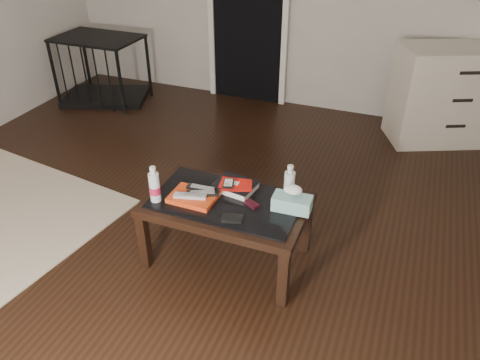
# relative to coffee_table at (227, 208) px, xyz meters

# --- Properties ---
(ground) EXTENTS (5.00, 5.00, 0.00)m
(ground) POSITION_rel_coffee_table_xyz_m (-0.44, 0.15, -0.40)
(ground) COLOR black
(ground) RESTS_ON ground
(doorway) EXTENTS (0.90, 0.08, 2.07)m
(doorway) POSITION_rel_coffee_table_xyz_m (-0.84, 2.62, 0.63)
(doorway) COLOR black
(doorway) RESTS_ON ground
(coffee_table) EXTENTS (1.00, 0.60, 0.46)m
(coffee_table) POSITION_rel_coffee_table_xyz_m (0.00, 0.00, 0.00)
(coffee_table) COLOR black
(coffee_table) RESTS_ON ground
(dresser) EXTENTS (1.30, 0.95, 0.90)m
(dresser) POSITION_rel_coffee_table_xyz_m (1.36, 2.38, 0.05)
(dresser) COLOR beige
(dresser) RESTS_ON ground
(pet_crate) EXTENTS (1.05, 0.87, 0.71)m
(pet_crate) POSITION_rel_coffee_table_xyz_m (-2.34, 1.98, -0.17)
(pet_crate) COLOR black
(pet_crate) RESTS_ON ground
(magazines) EXTENTS (0.28, 0.21, 0.03)m
(magazines) POSITION_rel_coffee_table_xyz_m (-0.19, -0.06, 0.08)
(magazines) COLOR red
(magazines) RESTS_ON coffee_table
(remote_silver) EXTENTS (0.21, 0.10, 0.02)m
(remote_silver) POSITION_rel_coffee_table_xyz_m (-0.20, -0.09, 0.11)
(remote_silver) COLOR #A8A8AC
(remote_silver) RESTS_ON magazines
(remote_black_front) EXTENTS (0.20, 0.12, 0.02)m
(remote_black_front) POSITION_rel_coffee_table_xyz_m (-0.14, -0.04, 0.11)
(remote_black_front) COLOR black
(remote_black_front) RESTS_ON magazines
(remote_black_back) EXTENTS (0.20, 0.06, 0.02)m
(remote_black_back) POSITION_rel_coffee_table_xyz_m (-0.17, 0.01, 0.11)
(remote_black_back) COLOR black
(remote_black_back) RESTS_ON magazines
(textbook) EXTENTS (0.28, 0.24, 0.05)m
(textbook) POSITION_rel_coffee_table_xyz_m (0.01, 0.13, 0.09)
(textbook) COLOR black
(textbook) RESTS_ON coffee_table
(dvd_mailers) EXTENTS (0.21, 0.17, 0.01)m
(dvd_mailers) POSITION_rel_coffee_table_xyz_m (0.01, 0.12, 0.11)
(dvd_mailers) COLOR red
(dvd_mailers) RESTS_ON textbook
(ipod) EXTENTS (0.09, 0.12, 0.02)m
(ipod) POSITION_rel_coffee_table_xyz_m (-0.02, 0.09, 0.12)
(ipod) COLOR black
(ipod) RESTS_ON dvd_mailers
(flip_phone) EXTENTS (0.10, 0.09, 0.02)m
(flip_phone) POSITION_rel_coffee_table_xyz_m (0.17, 0.00, 0.08)
(flip_phone) COLOR black
(flip_phone) RESTS_ON coffee_table
(wallet) EXTENTS (0.13, 0.10, 0.02)m
(wallet) POSITION_rel_coffee_table_xyz_m (0.11, -0.17, 0.07)
(wallet) COLOR black
(wallet) RESTS_ON coffee_table
(water_bottle_left) EXTENTS (0.08, 0.08, 0.24)m
(water_bottle_left) POSITION_rel_coffee_table_xyz_m (-0.40, -0.16, 0.18)
(water_bottle_left) COLOR silver
(water_bottle_left) RESTS_ON coffee_table
(water_bottle_right) EXTENTS (0.08, 0.08, 0.24)m
(water_bottle_right) POSITION_rel_coffee_table_xyz_m (0.35, 0.15, 0.18)
(water_bottle_right) COLOR silver
(water_bottle_right) RESTS_ON coffee_table
(tissue_box) EXTENTS (0.24, 0.13, 0.09)m
(tissue_box) POSITION_rel_coffee_table_xyz_m (0.40, 0.05, 0.11)
(tissue_box) COLOR teal
(tissue_box) RESTS_ON coffee_table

